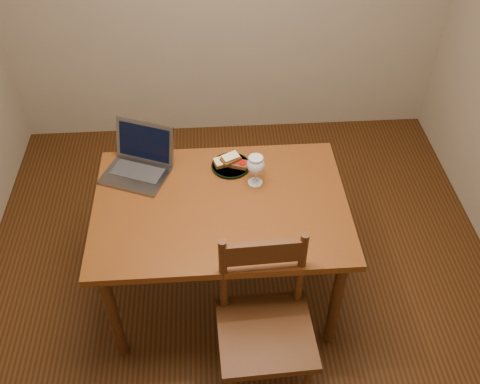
{
  "coord_description": "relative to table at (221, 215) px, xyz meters",
  "views": [
    {
      "loc": [
        -0.14,
        -1.95,
        2.68
      ],
      "look_at": [
        -0.01,
        -0.01,
        0.8
      ],
      "focal_mm": 40.0,
      "sensor_mm": 36.0,
      "label": 1
    }
  ],
  "objects": [
    {
      "name": "sandwich_top",
      "position": [
        0.07,
        0.28,
        0.14
      ],
      "size": [
        0.12,
        0.11,
        0.03
      ],
      "primitive_type": null,
      "rotation": [
        0.0,
        0.0,
        0.54
      ],
      "color": "#381E0C",
      "rests_on": "plate"
    },
    {
      "name": "sandwich_tomato",
      "position": [
        0.11,
        0.27,
        0.12
      ],
      "size": [
        0.12,
        0.09,
        0.03
      ],
      "primitive_type": null,
      "rotation": [
        0.0,
        0.0,
        -0.33
      ],
      "color": "#381E0C",
      "rests_on": "plate"
    },
    {
      "name": "table",
      "position": [
        0.0,
        0.0,
        0.0
      ],
      "size": [
        1.3,
        0.9,
        0.74
      ],
      "color": "#4A200C",
      "rests_on": "floor"
    },
    {
      "name": "floor",
      "position": [
        0.11,
        0.03,
        -0.66
      ],
      "size": [
        3.2,
        3.2,
        0.02
      ],
      "primitive_type": "cube",
      "color": "black",
      "rests_on": "ground"
    },
    {
      "name": "milk_glass",
      "position": [
        0.19,
        0.14,
        0.17
      ],
      "size": [
        0.09,
        0.09,
        0.18
      ],
      "primitive_type": null,
      "color": "white",
      "rests_on": "table"
    },
    {
      "name": "chair",
      "position": [
        0.18,
        -0.57,
        -0.14
      ],
      "size": [
        0.46,
        0.44,
        0.48
      ],
      "rotation": [
        0.0,
        0.0,
        0.04
      ],
      "color": "#36180B",
      "rests_on": "floor"
    },
    {
      "name": "sandwich_cheese",
      "position": [
        0.03,
        0.29,
        0.12
      ],
      "size": [
        0.12,
        0.09,
        0.03
      ],
      "primitive_type": null,
      "rotation": [
        0.0,
        0.0,
        0.27
      ],
      "color": "#381E0C",
      "rests_on": "plate"
    },
    {
      "name": "plate",
      "position": [
        0.07,
        0.28,
        0.09
      ],
      "size": [
        0.21,
        0.21,
        0.02
      ],
      "primitive_type": "cylinder",
      "color": "black",
      "rests_on": "table"
    },
    {
      "name": "laptop",
      "position": [
        -0.42,
        0.3,
        0.15
      ],
      "size": [
        0.42,
        0.41,
        0.24
      ],
      "rotation": [
        0.0,
        0.0,
        -0.39
      ],
      "color": "slate",
      "rests_on": "table"
    }
  ]
}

